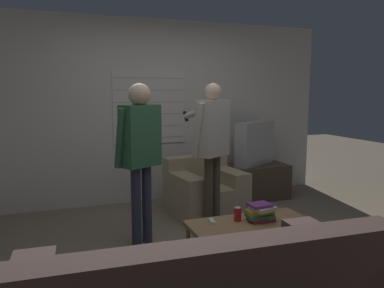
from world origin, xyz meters
name	(u,v)px	position (x,y,z in m)	size (l,w,h in m)	color
ground_plane	(209,256)	(0.00, 0.00, 0.00)	(16.00, 16.00, 0.00)	#7F705B
wall_back	(154,112)	(0.00, 2.03, 1.28)	(5.20, 0.08, 2.55)	silver
armchair_beige	(204,191)	(0.44, 1.21, 0.29)	(0.97, 0.88, 0.72)	tan
coffee_table	(253,227)	(0.28, -0.33, 0.36)	(1.12, 0.59, 0.40)	#9E754C
tv_stand	(254,181)	(1.38, 1.60, 0.25)	(0.95, 0.54, 0.50)	#4C3D2D
tv	(255,143)	(1.38, 1.60, 0.81)	(0.73, 0.51, 0.62)	#B2B2B7
person_left_standing	(140,144)	(-0.54, 0.52, 1.04)	(0.51, 0.81, 1.64)	#33384C
person_right_standing	(212,138)	(0.33, 0.73, 1.04)	(0.51, 0.83, 1.65)	#4C4233
book_stack	(261,212)	(0.39, -0.28, 0.48)	(0.26, 0.21, 0.16)	maroon
soda_can	(238,214)	(0.19, -0.21, 0.46)	(0.07, 0.07, 0.13)	red
spare_remote	(212,221)	(-0.05, -0.18, 0.41)	(0.06, 0.14, 0.02)	white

